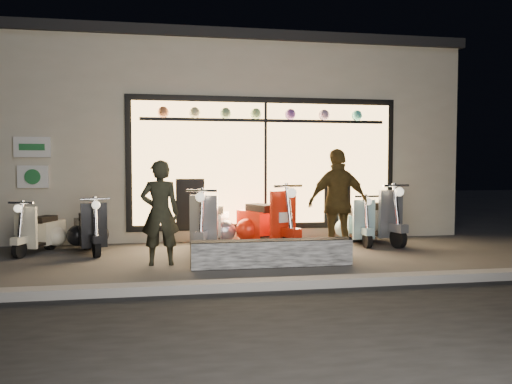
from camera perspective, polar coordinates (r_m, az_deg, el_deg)
The scene contains 12 objects.
ground at distance 8.09m, azimuth -1.97°, elevation -7.69°, with size 40.00×40.00×0.00m, color #383533.
kerb at distance 6.15m, azimuth 0.59°, elevation -10.55°, with size 40.00×0.25×0.12m, color slate.
shop_building at distance 12.92m, azimuth -4.96°, elevation 5.65°, with size 10.20×6.23×4.20m.
graffiti_barrier at distance 7.50m, azimuth 1.84°, elevation -7.00°, with size 2.41×0.28×0.40m, color black.
scooter_silver at distance 9.05m, azimuth -5.11°, elevation -3.82°, with size 0.78×1.49×1.06m.
scooter_red at distance 9.11m, azimuth 0.84°, elevation -3.59°, with size 0.93×1.55×1.13m.
scooter_black at distance 9.24m, azimuth -18.53°, elevation -4.15°, with size 0.69×1.30×0.93m.
scooter_cream at distance 9.50m, azimuth -23.20°, elevation -4.19°, with size 0.67×1.22×0.88m.
scooter_blue at distance 9.95m, azimuth 11.25°, elevation -3.58°, with size 0.42×1.28×0.92m.
scooter_grey at distance 10.09m, azimuth 13.07°, elevation -3.07°, with size 0.73×1.56×1.11m.
man at distance 7.67m, azimuth -10.92°, elevation -2.34°, with size 0.58×0.38×1.59m, color black.
woman at distance 8.38m, azimuth 9.39°, elevation -1.20°, with size 1.05×0.44×1.79m, color brown.
Camera 1 is at (-1.07, -7.88, 1.50)m, focal length 35.00 mm.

